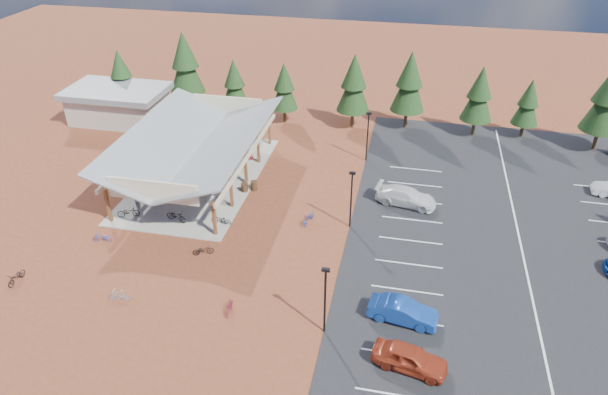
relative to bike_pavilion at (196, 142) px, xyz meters
The scene contains 36 objects.
ground 12.79m from the bike_pavilion, 34.99° to the right, with size 140.00×140.00×0.00m, color #5E2F18.
asphalt_lot 29.03m from the bike_pavilion, ahead, with size 27.00×44.00×0.04m, color black.
concrete_pad 3.77m from the bike_pavilion, 90.00° to the left, with size 10.60×18.60×0.10m, color gray.
bike_pavilion is the anchor object (origin of this frame).
outbuilding 17.89m from the bike_pavilion, 141.84° to the left, with size 11.00×7.00×3.90m.
lamp_post_0 22.69m from the bike_pavilion, 48.58° to the right, with size 0.50×0.25×5.14m.
lamp_post_1 15.83m from the bike_pavilion, 18.43° to the right, with size 0.50×0.25×5.14m.
lamp_post_2 16.57m from the bike_pavilion, 25.02° to the left, with size 0.50×0.25×5.14m.
trash_bin_0 6.13m from the bike_pavilion, 17.28° to the right, with size 0.60×0.60×0.90m, color #3E2616.
trash_bin_1 6.64m from the bike_pavilion, ahead, with size 0.60×0.60×0.90m, color #3E2616.
pine_0 20.59m from the bike_pavilion, 136.41° to the left, with size 3.14×3.14×7.32m.
pine_1 17.38m from the bike_pavilion, 115.06° to the left, with size 4.07×4.07×9.47m.
pine_2 14.44m from the bike_pavilion, 94.08° to the left, with size 3.03×3.03×7.06m.
pine_3 15.28m from the bike_pavilion, 71.78° to the left, with size 3.01×3.01×7.02m.
pine_4 19.36m from the bike_pavilion, 49.56° to the left, with size 3.63×3.63×8.45m.
pine_5 24.38m from the bike_pavilion, 40.78° to the left, with size 3.75×3.75×8.74m.
pine_6 30.03m from the bike_pavilion, 30.70° to the left, with size 3.35×3.35×7.80m.
pine_7 34.83m from the bike_pavilion, 27.23° to the left, with size 2.82×2.82×6.56m.
bike_0 8.91m from the bike_pavilion, 114.23° to the right, with size 0.64×1.83×0.96m, color black.
bike_1 5.23m from the bike_pavilion, 125.87° to the right, with size 0.51×1.80×1.08m, color #A0A3A9.
bike_2 3.83m from the bike_pavilion, 114.62° to the left, with size 0.57×1.64×0.86m, color #275897.
bike_3 8.34m from the bike_pavilion, 97.08° to the left, with size 0.43×1.51×0.91m, color maroon.
bike_4 8.04m from the bike_pavilion, 83.92° to the right, with size 0.66×1.91×1.00m, color black.
bike_5 6.14m from the bike_pavilion, 53.01° to the right, with size 0.51×1.82×1.09m, color #9A9EA3.
bike_6 4.54m from the bike_pavilion, 73.85° to the left, with size 0.61×1.74×0.91m, color #224C85.
bike_7 6.12m from the bike_pavilion, 53.94° to the left, with size 0.51×1.79×1.08m, color maroon.
bike_8 18.63m from the bike_pavilion, 113.52° to the right, with size 0.61×1.74×0.91m, color black.
bike_10 12.25m from the bike_pavilion, 109.06° to the right, with size 0.54×1.53×0.81m, color #25359F.
bike_11 18.96m from the bike_pavilion, 62.77° to the right, with size 0.43×1.52×0.91m, color maroon.
bike_12 12.41m from the bike_pavilion, 67.58° to the right, with size 0.56×1.61×0.85m, color black.
bike_13 17.40m from the bike_pavilion, 87.31° to the right, with size 0.43×1.53×0.92m, color #919399.
bike_14 13.11m from the bike_pavilion, 23.98° to the right, with size 0.65×1.88×0.99m, color navy.
bike_16 8.92m from the bike_pavilion, 56.65° to the right, with size 0.60×1.73×0.91m, color black.
car_0 27.95m from the bike_pavilion, 42.67° to the right, with size 1.79×4.44×1.51m, color #99321A.
car_1 25.03m from the bike_pavilion, 37.11° to the right, with size 1.57×4.52×1.49m, color #153D94.
car_3 19.55m from the bike_pavilion, ahead, with size 2.14×5.26×1.53m, color silver.
Camera 1 is at (8.90, -34.68, 25.57)m, focal length 32.00 mm.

